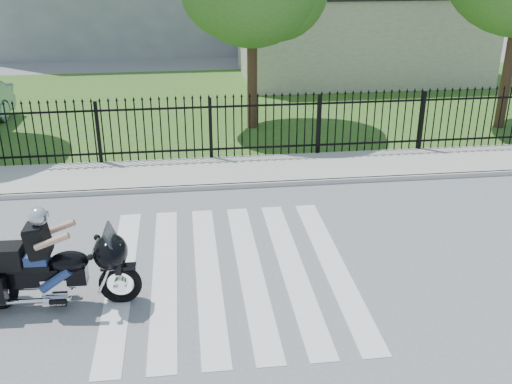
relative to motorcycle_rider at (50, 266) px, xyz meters
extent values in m
plane|color=slate|center=(3.04, 0.70, -0.77)|extent=(120.00, 120.00, 0.00)
cube|color=#ADAAA3|center=(3.04, 5.70, -0.71)|extent=(40.00, 2.00, 0.12)
cube|color=#ADAAA3|center=(3.04, 4.70, -0.71)|extent=(40.00, 0.12, 0.12)
cube|color=#2F551D|center=(3.04, 12.70, -0.76)|extent=(40.00, 12.00, 0.02)
cube|color=black|center=(3.04, 6.70, -0.42)|extent=(26.00, 0.04, 0.05)
cube|color=black|center=(3.04, 6.70, 0.78)|extent=(26.00, 0.04, 0.05)
cylinder|color=#382316|center=(4.54, 9.70, 1.31)|extent=(0.32, 0.32, 4.16)
cylinder|color=#382316|center=(12.54, 8.70, 1.63)|extent=(0.32, 0.32, 4.80)
cube|color=beige|center=(10.04, 16.70, 0.98)|extent=(10.00, 6.00, 3.50)
torus|color=black|center=(1.12, -0.04, -0.42)|extent=(0.74, 0.17, 0.73)
cube|color=black|center=(-0.10, 0.00, -0.18)|extent=(1.39, 0.31, 0.32)
ellipsoid|color=black|center=(0.33, -0.01, 0.06)|extent=(0.68, 0.45, 0.35)
cube|color=black|center=(-0.31, 0.01, 0.02)|extent=(0.70, 0.37, 0.11)
cube|color=silver|center=(0.06, 0.00, -0.36)|extent=(0.44, 0.34, 0.32)
ellipsoid|color=black|center=(1.02, -0.04, 0.21)|extent=(0.60, 0.79, 0.58)
cube|color=black|center=(-0.65, 0.02, 0.21)|extent=(0.53, 0.42, 0.38)
cube|color=navy|center=(-0.18, 0.01, 0.15)|extent=(0.37, 0.33, 0.19)
sphere|color=#B9BBC2|center=(-0.06, 0.00, 0.92)|extent=(0.31, 0.31, 0.31)
camera|label=1|loc=(2.35, -8.99, 5.08)|focal=42.00mm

